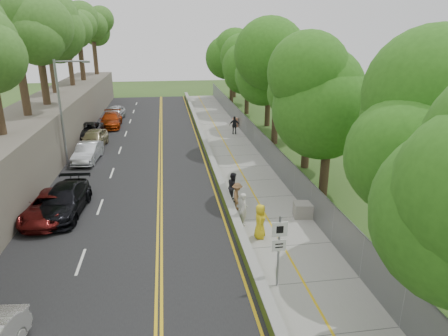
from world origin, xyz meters
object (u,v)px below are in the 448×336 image
object	(u,v)px
streetlight	(63,107)
concrete_block	(305,210)
painter_0	(260,221)
signpost	(279,244)
construction_barrel	(235,122)
car_2	(50,207)
person_far	(235,125)

from	to	relation	value
streetlight	concrete_block	world-z (taller)	streetlight
streetlight	concrete_block	distance (m)	18.88
concrete_block	painter_0	bearing A→B (deg)	-146.54
signpost	concrete_block	distance (m)	7.00
construction_barrel	car_2	bearing A→B (deg)	-124.10
painter_0	person_far	distance (m)	21.35
signpost	construction_barrel	size ratio (longest dim) A/B	3.22
painter_0	construction_barrel	bearing A→B (deg)	10.69
concrete_block	streetlight	bearing A→B (deg)	143.31
construction_barrel	person_far	size ratio (longest dim) A/B	0.53
car_2	painter_0	world-z (taller)	painter_0
streetlight	painter_0	distance (m)	17.90
concrete_block	car_2	size ratio (longest dim) A/B	0.25
construction_barrel	painter_0	distance (m)	24.64
car_2	person_far	bearing A→B (deg)	57.11
person_far	streetlight	bearing A→B (deg)	41.39
signpost	person_far	world-z (taller)	signpost
car_2	streetlight	bearing A→B (deg)	99.77
streetlight	car_2	size ratio (longest dim) A/B	1.63
streetlight	person_far	xyz separation A→B (m)	(14.14, 8.22, -3.69)
construction_barrel	car_2	xyz separation A→B (m)	(-13.93, -20.58, 0.19)
construction_barrel	painter_0	world-z (taller)	painter_0
car_2	construction_barrel	bearing A→B (deg)	60.50
person_far	construction_barrel	bearing A→B (deg)	-89.71
streetlight	car_2	distance (m)	9.97
streetlight	signpost	size ratio (longest dim) A/B	2.58
signpost	car_2	size ratio (longest dim) A/B	0.63
construction_barrel	person_far	world-z (taller)	person_far
construction_barrel	concrete_block	world-z (taller)	construction_barrel
signpost	painter_0	bearing A→B (deg)	86.82
signpost	car_2	distance (m)	13.33
concrete_block	car_2	distance (m)	14.06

